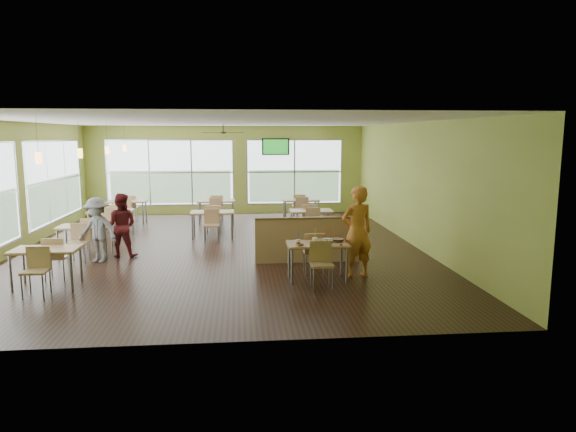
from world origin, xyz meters
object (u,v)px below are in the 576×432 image
object	(u,v)px
main_table	(317,249)
man_plaid	(357,232)
food_basket	(338,240)
half_wall_divider	(308,240)

from	to	relation	value
main_table	man_plaid	world-z (taller)	man_plaid
main_table	food_basket	distance (m)	0.46
main_table	half_wall_divider	world-z (taller)	half_wall_divider
food_basket	man_plaid	bearing A→B (deg)	4.77
main_table	half_wall_divider	xyz separation A→B (m)	(0.00, 1.45, -0.11)
half_wall_divider	man_plaid	distance (m)	1.61
main_table	man_plaid	bearing A→B (deg)	8.79
main_table	man_plaid	distance (m)	0.89
half_wall_divider	food_basket	xyz separation A→B (m)	(0.42, -1.36, 0.26)
main_table	food_basket	bearing A→B (deg)	12.52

